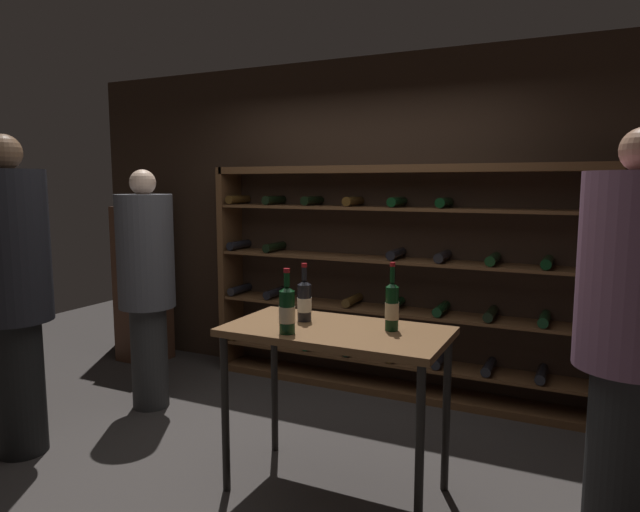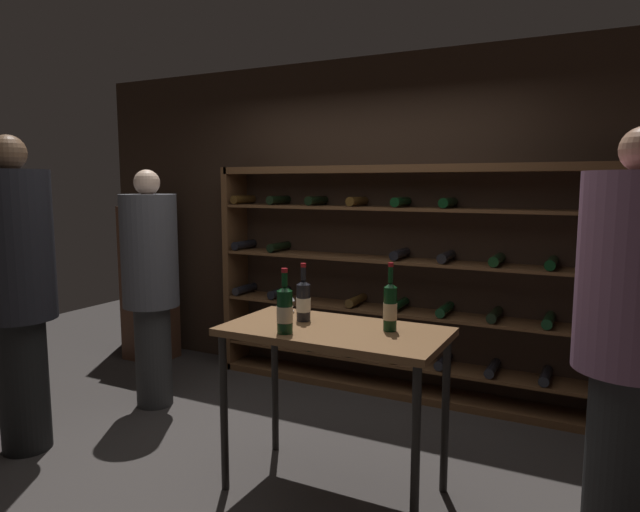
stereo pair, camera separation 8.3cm
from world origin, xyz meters
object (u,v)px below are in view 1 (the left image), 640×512
object	(u,v)px
wine_rack	(396,283)
person_bystander_red_print	(12,282)
wine_bottle_red_label	(392,306)
wine_bottle_black_capsule	(304,300)
wine_glass_stemmed_right	(288,296)
person_guest_blue_shirt	(631,319)
tasting_table	(336,347)
display_cabinet	(143,284)
wine_bottle_amber_reserve	(287,310)
person_host_in_suit	(146,278)

from	to	relation	value
wine_rack	person_bystander_red_print	bearing A→B (deg)	-131.92
wine_bottle_red_label	wine_bottle_black_capsule	xyz separation A→B (m)	(-0.52, -0.02, -0.01)
wine_glass_stemmed_right	person_guest_blue_shirt	bearing A→B (deg)	0.10
tasting_table	display_cabinet	distance (m)	3.01
tasting_table	wine_bottle_amber_reserve	world-z (taller)	wine_bottle_amber_reserve
wine_bottle_black_capsule	wine_glass_stemmed_right	size ratio (longest dim) A/B	2.39
person_host_in_suit	person_bystander_red_print	distance (m)	0.97
person_guest_blue_shirt	person_host_in_suit	bearing A→B (deg)	-173.71
tasting_table	person_guest_blue_shirt	size ratio (longest dim) A/B	0.61
tasting_table	wine_glass_stemmed_right	bearing A→B (deg)	151.85
wine_glass_stemmed_right	wine_rack	bearing A→B (deg)	79.41
tasting_table	display_cabinet	bearing A→B (deg)	152.87
wine_glass_stemmed_right	wine_bottle_red_label	bearing A→B (deg)	-11.24
wine_bottle_amber_reserve	wine_glass_stemmed_right	world-z (taller)	wine_bottle_amber_reserve
person_host_in_suit	wine_bottle_amber_reserve	world-z (taller)	person_host_in_suit
person_guest_blue_shirt	person_bystander_red_print	distance (m)	3.50
person_bystander_red_print	wine_bottle_black_capsule	bearing A→B (deg)	-17.99
wine_rack	display_cabinet	distance (m)	2.52
wine_bottle_amber_reserve	wine_bottle_red_label	world-z (taller)	wine_bottle_red_label
person_guest_blue_shirt	display_cabinet	distance (m)	4.27
person_host_in_suit	display_cabinet	xyz separation A→B (m)	(-0.88, 0.89, -0.26)
display_cabinet	wine_bottle_black_capsule	xyz separation A→B (m)	(2.45, -1.30, 0.31)
wine_bottle_amber_reserve	wine_rack	bearing A→B (deg)	89.47
display_cabinet	wine_bottle_amber_reserve	size ratio (longest dim) A/B	4.35
wine_rack	person_bystander_red_print	xyz separation A→B (m)	(-1.83, -2.04, 0.19)
wine_rack	display_cabinet	xyz separation A→B (m)	(-2.51, -0.21, -0.17)
wine_rack	wine_bottle_black_capsule	xyz separation A→B (m)	(-0.06, -1.51, 0.14)
person_guest_blue_shirt	person_bystander_red_print	xyz separation A→B (m)	(-3.43, -0.69, 0.03)
person_guest_blue_shirt	display_cabinet	bearing A→B (deg)	175.19
wine_bottle_black_capsule	wine_rack	bearing A→B (deg)	87.76
wine_bottle_red_label	person_guest_blue_shirt	bearing A→B (deg)	7.29
wine_bottle_red_label	display_cabinet	bearing A→B (deg)	156.55
wine_rack	wine_bottle_amber_reserve	distance (m)	1.80
wine_rack	tasting_table	bearing A→B (deg)	-83.80
wine_rack	display_cabinet	world-z (taller)	wine_rack
display_cabinet	wine_glass_stemmed_right	xyz separation A→B (m)	(2.25, -1.15, 0.29)
wine_bottle_red_label	wine_glass_stemmed_right	world-z (taller)	wine_bottle_red_label
wine_rack	wine_bottle_amber_reserve	world-z (taller)	wine_rack
wine_bottle_red_label	wine_glass_stemmed_right	size ratio (longest dim) A/B	2.64
person_host_in_suit	wine_glass_stemmed_right	world-z (taller)	person_host_in_suit
person_host_in_suit	wine_bottle_red_label	distance (m)	2.12
wine_glass_stemmed_right	person_bystander_red_print	bearing A→B (deg)	-156.43
person_host_in_suit	wine_bottle_amber_reserve	bearing A→B (deg)	152.39
wine_bottle_black_capsule	person_guest_blue_shirt	bearing A→B (deg)	5.59
person_guest_blue_shirt	wine_bottle_black_capsule	distance (m)	1.66
person_host_in_suit	wine_bottle_red_label	size ratio (longest dim) A/B	4.95
person_guest_blue_shirt	wine_glass_stemmed_right	size ratio (longest dim) A/B	14.13
wine_rack	tasting_table	xyz separation A→B (m)	(0.17, -1.58, -0.09)
wine_bottle_red_label	wine_bottle_amber_reserve	bearing A→B (deg)	-148.04
person_bystander_red_print	wine_glass_stemmed_right	size ratio (longest dim) A/B	14.43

